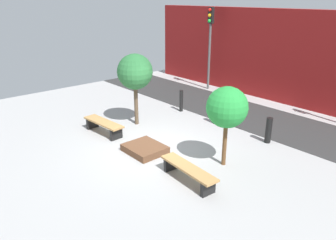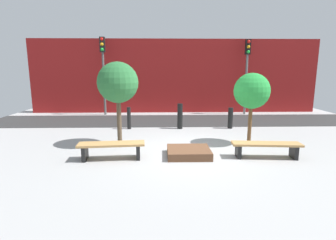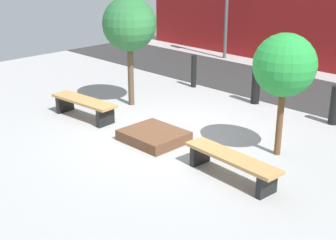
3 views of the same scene
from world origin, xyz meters
name	(u,v)px [view 2 (image 2 of 3)]	position (x,y,z in m)	size (l,w,h in m)	color
ground_plane	(187,152)	(0.00, 0.00, 0.00)	(18.00, 18.00, 0.00)	#A0A0A0
road_strip	(177,120)	(0.00, 4.93, 0.01)	(18.00, 3.02, 0.01)	#2D2D2D
building_facade	(175,76)	(0.00, 7.64, 2.05)	(16.20, 0.50, 4.11)	maroon
bench_left	(112,147)	(-2.15, -0.58, 0.33)	(1.84, 0.61, 0.46)	black
bench_right	(266,147)	(2.15, -0.58, 0.31)	(1.92, 0.58, 0.43)	black
planter_bed	(189,152)	(0.00, -0.38, 0.11)	(1.22, 1.05, 0.22)	brown
tree_behind_left_bench	(118,83)	(-2.15, 0.86, 2.02)	(1.31, 1.31, 2.69)	brown
tree_behind_right_bench	(252,91)	(2.15, 0.86, 1.74)	(1.16, 1.16, 2.34)	brown
bollard_far_left	(129,118)	(-2.12, 3.17, 0.46)	(0.15, 0.15, 0.92)	black
bollard_left	(180,116)	(0.00, 3.17, 0.53)	(0.22, 0.22, 1.06)	black
bollard_center	(230,118)	(2.12, 3.17, 0.44)	(0.21, 0.21, 0.88)	black
traffic_light_west	(103,62)	(-3.85, 6.73, 2.82)	(0.28, 0.27, 4.11)	#565656
traffic_light_mid_west	(247,64)	(3.85, 6.73, 2.75)	(0.28, 0.27, 4.01)	slate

